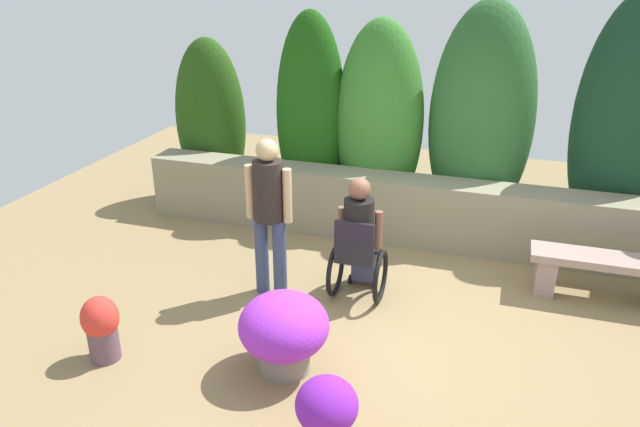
{
  "coord_description": "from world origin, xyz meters",
  "views": [
    {
      "loc": [
        0.81,
        -4.85,
        3.3
      ],
      "look_at": [
        -0.93,
        0.59,
        0.85
      ],
      "focal_mm": 33.83,
      "sensor_mm": 36.0,
      "label": 1
    }
  ],
  "objects_px": {
    "flower_pot_purple_near": "(101,326)",
    "stone_bench": "(603,272)",
    "person_standing_companion": "(269,208)",
    "flower_pot_terracotta_by_wall": "(284,330)",
    "person_in_wheelchair": "(359,242)",
    "flower_pot_red_accent": "(327,412)"
  },
  "relations": [
    {
      "from": "flower_pot_purple_near",
      "to": "person_in_wheelchair",
      "type": "bearing_deg",
      "value": 42.78
    },
    {
      "from": "flower_pot_terracotta_by_wall",
      "to": "stone_bench",
      "type": "bearing_deg",
      "value": 37.57
    },
    {
      "from": "flower_pot_purple_near",
      "to": "flower_pot_terracotta_by_wall",
      "type": "distance_m",
      "value": 1.61
    },
    {
      "from": "person_standing_companion",
      "to": "flower_pot_terracotta_by_wall",
      "type": "relative_size",
      "value": 2.19
    },
    {
      "from": "person_standing_companion",
      "to": "flower_pot_purple_near",
      "type": "distance_m",
      "value": 1.91
    },
    {
      "from": "person_standing_companion",
      "to": "flower_pot_terracotta_by_wall",
      "type": "bearing_deg",
      "value": -52.32
    },
    {
      "from": "person_in_wheelchair",
      "to": "person_standing_companion",
      "type": "distance_m",
      "value": 0.98
    },
    {
      "from": "flower_pot_terracotta_by_wall",
      "to": "person_standing_companion",
      "type": "bearing_deg",
      "value": 116.83
    },
    {
      "from": "person_standing_companion",
      "to": "stone_bench",
      "type": "bearing_deg",
      "value": 26.38
    },
    {
      "from": "person_in_wheelchair",
      "to": "flower_pot_red_accent",
      "type": "bearing_deg",
      "value": -73.71
    },
    {
      "from": "stone_bench",
      "to": "person_in_wheelchair",
      "type": "height_order",
      "value": "person_in_wheelchair"
    },
    {
      "from": "flower_pot_purple_near",
      "to": "stone_bench",
      "type": "bearing_deg",
      "value": 29.52
    },
    {
      "from": "person_in_wheelchair",
      "to": "flower_pot_purple_near",
      "type": "bearing_deg",
      "value": -129.22
    },
    {
      "from": "person_in_wheelchair",
      "to": "flower_pot_terracotta_by_wall",
      "type": "distance_m",
      "value": 1.44
    },
    {
      "from": "person_in_wheelchair",
      "to": "flower_pot_purple_near",
      "type": "height_order",
      "value": "person_in_wheelchair"
    },
    {
      "from": "flower_pot_terracotta_by_wall",
      "to": "flower_pot_red_accent",
      "type": "relative_size",
      "value": 1.33
    },
    {
      "from": "person_standing_companion",
      "to": "person_in_wheelchair",
      "type": "bearing_deg",
      "value": 25.11
    },
    {
      "from": "stone_bench",
      "to": "person_standing_companion",
      "type": "distance_m",
      "value": 3.47
    },
    {
      "from": "person_standing_companion",
      "to": "flower_pot_terracotta_by_wall",
      "type": "height_order",
      "value": "person_standing_companion"
    },
    {
      "from": "person_standing_companion",
      "to": "flower_pot_red_accent",
      "type": "bearing_deg",
      "value": -47.08
    },
    {
      "from": "person_in_wheelchair",
      "to": "flower_pot_purple_near",
      "type": "relative_size",
      "value": 2.15
    },
    {
      "from": "flower_pot_terracotta_by_wall",
      "to": "flower_pot_red_accent",
      "type": "xyz_separation_m",
      "value": [
        0.61,
        -0.74,
        -0.09
      ]
    }
  ]
}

